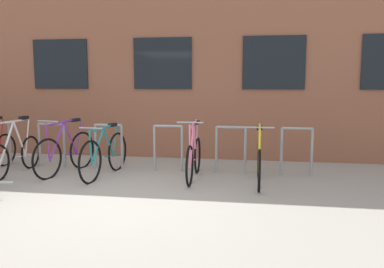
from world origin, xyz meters
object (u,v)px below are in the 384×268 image
Objects in this scene: bicycle_pink at (194,157)px; bicycle_yellow at (259,161)px; bicycle_purple at (66,152)px; bicycle_teal at (105,154)px; bicycle_white at (15,154)px.

bicycle_pink reaches higher than bicycle_yellow.
bicycle_pink is 0.98× the size of bicycle_purple.
bicycle_teal is 1.05× the size of bicycle_purple.
bicycle_teal is at bearing 3.34° from bicycle_white.
bicycle_pink is at bearing 2.96° from bicycle_white.
bicycle_white is at bearing -179.45° from bicycle_yellow.
bicycle_purple is (0.90, 0.21, 0.02)m from bicycle_white.
bicycle_teal is 1.05× the size of bicycle_yellow.
bicycle_pink is 1.15m from bicycle_yellow.
bicycle_yellow is (2.77, -0.06, -0.02)m from bicycle_teal.
bicycle_teal is at bearing -7.75° from bicycle_purple.
bicycle_white is 3.35m from bicycle_pink.
bicycle_pink is 0.98× the size of bicycle_yellow.
bicycle_purple is 1.00× the size of bicycle_yellow.
bicycle_pink is (1.63, 0.07, -0.01)m from bicycle_teal.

